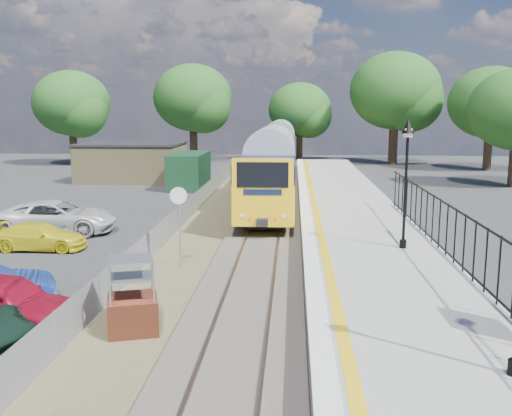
# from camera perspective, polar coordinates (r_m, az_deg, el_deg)

# --- Properties ---
(ground) EXTENTS (120.00, 120.00, 0.00)m
(ground) POSITION_cam_1_polar(r_m,az_deg,el_deg) (15.50, -1.44, -12.23)
(ground) COLOR #2D2D30
(ground) RESTS_ON ground
(track_bed) EXTENTS (5.90, 80.00, 0.29)m
(track_bed) POSITION_cam_1_polar(r_m,az_deg,el_deg) (24.72, -0.51, -3.58)
(track_bed) COLOR #473F38
(track_bed) RESTS_ON ground
(platform) EXTENTS (5.00, 70.00, 0.90)m
(platform) POSITION_cam_1_polar(r_m,az_deg,el_deg) (23.12, 10.83, -3.79)
(platform) COLOR gray
(platform) RESTS_ON ground
(platform_edge) EXTENTS (0.90, 70.00, 0.01)m
(platform_edge) POSITION_cam_1_polar(r_m,az_deg,el_deg) (22.86, 5.72, -2.65)
(platform_edge) COLOR silver
(platform_edge) RESTS_ON platform
(victorian_lamp_north) EXTENTS (0.44, 0.44, 4.60)m
(victorian_lamp_north) POSITION_cam_1_polar(r_m,az_deg,el_deg) (20.75, 14.87, 5.28)
(victorian_lamp_north) COLOR black
(victorian_lamp_north) RESTS_ON platform
(palisade_fence) EXTENTS (0.12, 26.00, 2.00)m
(palisade_fence) POSITION_cam_1_polar(r_m,az_deg,el_deg) (17.80, 20.77, -3.77)
(palisade_fence) COLOR black
(palisade_fence) RESTS_ON platform
(wire_fence) EXTENTS (0.06, 52.00, 1.20)m
(wire_fence) POSITION_cam_1_polar(r_m,az_deg,el_deg) (27.38, -7.95, -1.27)
(wire_fence) COLOR #999EA3
(wire_fence) RESTS_ON ground
(outbuilding) EXTENTS (10.80, 10.10, 3.12)m
(outbuilding) POSITION_cam_1_polar(r_m,az_deg,el_deg) (47.33, -11.27, 4.41)
(outbuilding) COLOR #928152
(outbuilding) RESTS_ON ground
(tree_line) EXTENTS (56.80, 43.80, 11.88)m
(tree_line) POSITION_cam_1_polar(r_m,az_deg,el_deg) (56.31, 3.91, 10.59)
(tree_line) COLOR #332319
(tree_line) RESTS_ON ground
(train) EXTENTS (2.82, 40.83, 3.51)m
(train) POSITION_cam_1_polar(r_m,az_deg,el_deg) (45.10, 2.08, 5.38)
(train) COLOR yellow
(train) RESTS_ON ground
(brick_plinth) EXTENTS (1.59, 1.59, 2.06)m
(brick_plinth) POSITION_cam_1_polar(r_m,az_deg,el_deg) (15.40, -12.28, -8.69)
(brick_plinth) COLOR brown
(brick_plinth) RESTS_ON ground
(speed_sign) EXTENTS (0.62, 0.12, 3.08)m
(speed_sign) POSITION_cam_1_polar(r_m,az_deg,el_deg) (20.78, -7.71, -0.50)
(speed_sign) COLOR #999EA3
(speed_sign) RESTS_ON ground
(car_red) EXTENTS (4.53, 2.71, 1.45)m
(car_red) POSITION_cam_1_polar(r_m,az_deg,el_deg) (17.03, -23.88, -8.47)
(car_red) COLOR maroon
(car_red) RESTS_ON ground
(car_yellow) EXTENTS (3.90, 1.61, 1.13)m
(car_yellow) POSITION_cam_1_polar(r_m,az_deg,el_deg) (25.59, -20.83, -2.69)
(car_yellow) COLOR yellow
(car_yellow) RESTS_ON ground
(car_white) EXTENTS (5.84, 3.11, 1.56)m
(car_white) POSITION_cam_1_polar(r_m,az_deg,el_deg) (28.63, -19.37, -0.88)
(car_white) COLOR silver
(car_white) RESTS_ON ground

